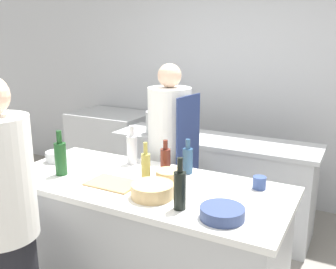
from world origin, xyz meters
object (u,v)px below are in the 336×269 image
(bowl_prep_small, at_px, (169,176))
(bowl_wooden_salad, at_px, (222,213))
(bottle_cooking_oil, at_px, (188,160))
(bowl_mixing_large, at_px, (152,190))
(stockpot, at_px, (159,122))
(bottle_sauce, at_px, (61,157))
(bottle_wine, at_px, (132,149))
(bottle_vinegar, at_px, (180,189))
(bowl_ceramic_blue, at_px, (57,156))
(chef_at_prep_near, at_px, (3,225))
(oven_range, at_px, (112,148))
(bottle_water, at_px, (146,167))
(chef_at_stove, at_px, (170,162))
(cup, at_px, (259,183))
(bottle_olive_oil, at_px, (165,160))

(bowl_prep_small, height_order, bowl_wooden_salad, bowl_prep_small)
(bottle_cooking_oil, height_order, bowl_mixing_large, bottle_cooking_oil)
(stockpot, bearing_deg, bottle_sauce, -91.63)
(bottle_wine, bearing_deg, bowl_mixing_large, -45.88)
(bottle_cooking_oil, distance_m, bowl_mixing_large, 0.48)
(bottle_vinegar, height_order, bottle_wine, bottle_vinegar)
(bowl_prep_small, distance_m, bowl_ceramic_blue, 0.97)
(chef_at_prep_near, height_order, bottle_wine, chef_at_prep_near)
(oven_range, bearing_deg, bowl_wooden_salad, -42.00)
(oven_range, bearing_deg, bowl_mixing_large, -47.97)
(bowl_mixing_large, bearing_deg, bowl_wooden_salad, -7.96)
(bowl_prep_small, bearing_deg, bottle_water, -141.78)
(chef_at_prep_near, xyz_separation_m, chef_at_stove, (0.30, 1.42, -0.01))
(bowl_prep_small, bearing_deg, stockpot, 122.12)
(bottle_sauce, distance_m, cup, 1.36)
(bottle_vinegar, xyz_separation_m, bottle_water, (-0.37, 0.24, -0.01))
(chef_at_prep_near, distance_m, bowl_ceramic_blue, 0.90)
(oven_range, relative_size, stockpot, 3.46)
(oven_range, relative_size, bottle_vinegar, 3.14)
(chef_at_prep_near, bearing_deg, oven_range, 7.79)
(bowl_ceramic_blue, bearing_deg, oven_range, 113.17)
(chef_at_prep_near, relative_size, bottle_vinegar, 5.48)
(bottle_sauce, xyz_separation_m, bowl_ceramic_blue, (-0.24, 0.20, -0.09))
(oven_range, height_order, bottle_cooking_oil, bottle_cooking_oil)
(bowl_prep_small, bearing_deg, cup, 15.84)
(bottle_vinegar, height_order, bowl_mixing_large, bottle_vinegar)
(bottle_olive_oil, xyz_separation_m, bottle_wine, (-0.32, 0.05, 0.02))
(bottle_sauce, height_order, bottle_water, bottle_sauce)
(bottle_sauce, height_order, bowl_ceramic_blue, bottle_sauce)
(bottle_wine, bearing_deg, bottle_olive_oil, -8.85)
(bowl_wooden_salad, bearing_deg, bottle_wine, 150.06)
(bowl_wooden_salad, bearing_deg, stockpot, 129.61)
(bottle_sauce, bearing_deg, bowl_wooden_salad, -4.42)
(bottle_olive_oil, bearing_deg, chef_at_prep_near, -116.15)
(bowl_wooden_salad, bearing_deg, bottle_olive_oil, 141.50)
(bowl_mixing_large, bearing_deg, bowl_ceramic_blue, 167.10)
(bowl_prep_small, relative_size, bowl_ceramic_blue, 1.06)
(chef_at_prep_near, height_order, bottle_water, chef_at_prep_near)
(bowl_ceramic_blue, xyz_separation_m, bowl_wooden_salad, (1.47, -0.29, -0.01))
(bottle_olive_oil, xyz_separation_m, bottle_vinegar, (0.35, -0.48, 0.03))
(bottle_olive_oil, bearing_deg, bottle_water, -93.53)
(bottle_olive_oil, bearing_deg, bowl_ceramic_blue, -167.74)
(bowl_mixing_large, relative_size, stockpot, 0.95)
(bottle_vinegar, bearing_deg, bottle_wine, 141.48)
(bowl_ceramic_blue, relative_size, bowl_wooden_salad, 0.69)
(oven_range, height_order, bowl_prep_small, bowl_prep_small)
(bottle_cooking_oil, xyz_separation_m, stockpot, (-0.73, 0.90, 0.01))
(bottle_sauce, xyz_separation_m, bowl_wooden_salad, (1.23, -0.09, -0.09))
(bottle_olive_oil, height_order, bottle_vinegar, bottle_vinegar)
(bottle_vinegar, bearing_deg, bottle_cooking_oil, 110.71)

